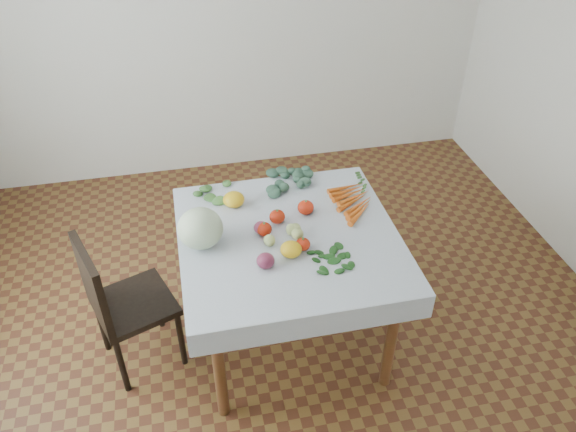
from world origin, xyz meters
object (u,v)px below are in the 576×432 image
Objects in this scene: chair at (117,300)px; heirloom_back at (234,199)px; carrot_bunch at (354,200)px; cabbage at (200,228)px; table at (289,251)px.

chair is 7.24× the size of heirloom_back.
chair is at bearing -153.68° from heirloom_back.
cabbage is at bearing -167.73° from carrot_bunch.
chair reaches higher than table.
table is 8.42× the size of heirloom_back.
chair is at bearing -170.50° from carrot_bunch.
heirloom_back reaches higher than carrot_bunch.
cabbage is at bearing -124.49° from heirloom_back.
table is 0.92m from chair.
heirloom_back reaches higher than table.
cabbage is 0.36m from heirloom_back.
heirloom_back is at bearing 26.32° from chair.
carrot_bunch is (0.42, 0.21, 0.12)m from table.
table is 1.16× the size of chair.
table is 0.48m from carrot_bunch.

